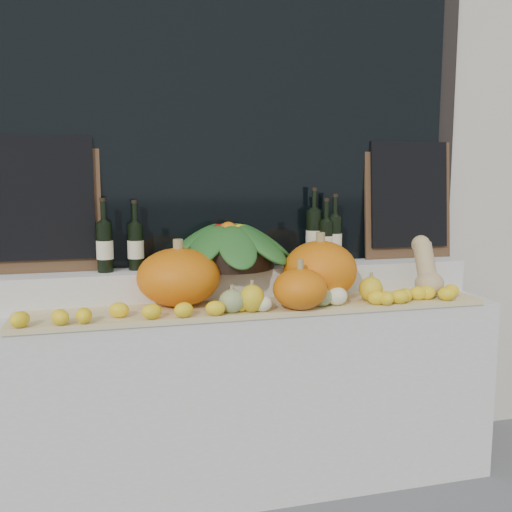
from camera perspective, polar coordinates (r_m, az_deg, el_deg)
storefront_facade at (r=3.41m, az=-3.64°, el=21.01°), size 7.00×0.94×4.50m
display_sill at (r=2.82m, az=-0.40°, el=-13.60°), size 2.30×0.55×0.88m
rear_tier at (r=2.81m, az=-1.17°, el=-2.61°), size 2.30×0.25×0.16m
straw_bedding at (r=2.57m, az=0.28°, el=-5.18°), size 2.10×0.32×0.02m
pumpkin_left at (r=2.55m, az=-7.74°, el=-2.09°), size 0.47×0.47×0.26m
pumpkin_right at (r=2.68m, az=6.42°, el=-1.41°), size 0.43×0.43×0.27m
pumpkin_center at (r=2.48m, az=4.42°, el=-3.29°), size 0.29×0.29×0.18m
butternut_squash at (r=2.87m, az=16.68°, el=-1.34°), size 0.14×0.20×0.29m
decorative_gourds at (r=2.51m, az=4.23°, el=-4.06°), size 0.78×0.17×0.14m
lemon_heap at (r=2.45m, az=0.95°, el=-4.75°), size 2.20×0.16×0.06m
produce_bowl at (r=2.75m, az=-2.77°, el=1.10°), size 0.67×0.67×0.23m
wine_bottle_far_left at (r=2.70m, az=-14.89°, el=0.93°), size 0.08×0.08×0.34m
wine_bottle_near_left at (r=2.73m, az=-11.94°, el=0.98°), size 0.08×0.08×0.33m
wine_bottle_tall at (r=2.91m, az=5.82°, el=2.02°), size 0.08×0.08×0.38m
wine_bottle_near_right at (r=2.89m, az=7.00°, el=1.48°), size 0.08×0.08×0.33m
wine_bottle_far_right at (r=2.91m, az=7.84°, el=1.72°), size 0.08×0.08×0.35m
chalkboard_left at (r=2.77m, az=-20.44°, el=5.13°), size 0.50×0.09×0.62m
chalkboard_right at (r=3.17m, az=15.00°, el=5.67°), size 0.50×0.09×0.62m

